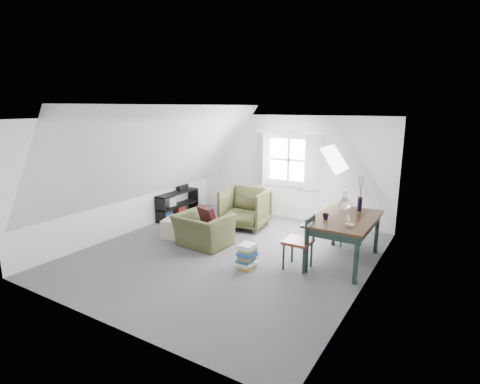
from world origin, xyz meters
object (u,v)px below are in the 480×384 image
Objects in this scene: ottoman at (179,227)px; dining_chair_near at (300,241)px; magazine_stack at (247,256)px; dining_table at (345,224)px; armchair_near at (203,245)px; armchair_far at (245,227)px; dining_chair_far at (351,226)px; media_shelf at (175,206)px.

ottoman is 0.62× the size of dining_chair_near.
dining_chair_near is at bearing 30.14° from magazine_stack.
dining_table is 3.92× the size of magazine_stack.
armchair_near is 0.60× the size of dining_table.
magazine_stack is (1.17, -1.92, 0.21)m from armchair_far.
media_shelf is at bearing -16.25° from dining_chair_far.
magazine_stack is (1.27, -0.46, 0.21)m from armchair_near.
ottoman is 3.52m from dining_chair_far.
dining_chair_near reaches higher than dining_table.
dining_chair_near is at bearing 52.81° from dining_chair_far.
media_shelf is at bearing 174.46° from dining_table.
dining_chair_near reaches higher than media_shelf.
armchair_far is at bearing 55.67° from ottoman.
magazine_stack reaches higher than ottoman.
ottoman reaches higher than armchair_near.
armchair_near is 2.10m from dining_chair_near.
dining_chair_near reaches higher than armchair_far.
dining_chair_far is 0.86× the size of dining_chair_near.
ottoman is (-0.87, -1.28, 0.20)m from armchair_far.
dining_chair_far is at bearing 151.74° from dining_chair_near.
dining_table reaches higher than armchair_near.
dining_chair_far reaches higher than armchair_far.
dining_table is at bearing 39.75° from magazine_stack.
armchair_near is 0.78× the size of media_shelf.
media_shelf is (-4.35, 0.56, -0.42)m from dining_table.
ottoman is at bearing -9.13° from armchair_near.
dining_chair_near is 0.93m from magazine_stack.
ottoman is at bearing -41.62° from media_shelf.
magazine_stack is at bearing -24.57° from media_shelf.
dining_chair_near is (2.81, -0.19, 0.30)m from ottoman.
media_shelf is (-3.80, 1.21, -0.20)m from dining_chair_near.
armchair_near is 1.46m from armchair_far.
dining_table is (3.36, 0.46, 0.52)m from ottoman.
dining_table is at bearing -25.97° from armchair_far.
media_shelf is (-4.26, -0.27, -0.13)m from dining_chair_far.
dining_chair_far is 1.94× the size of magazine_stack.
dining_chair_near reaches higher than magazine_stack.
dining_chair_near is (-0.55, -0.65, -0.22)m from dining_table.
dining_table is 0.88m from dining_chair_near.
ottoman is 3.43m from dining_table.
armchair_near is at bearing 159.99° from magazine_stack.
armchair_far is 2.71m from dining_table.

